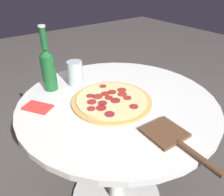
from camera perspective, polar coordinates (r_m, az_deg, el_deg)
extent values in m
plane|color=#4C4742|center=(1.44, 1.11, -24.33)|extent=(8.00, 8.00, 0.00)
cylinder|color=silver|center=(1.43, 1.11, -24.10)|extent=(0.52, 0.52, 0.02)
cylinder|color=silver|center=(1.17, 1.28, -14.86)|extent=(0.08, 0.08, 0.64)
cylinder|color=silver|center=(0.96, 1.51, -0.99)|extent=(0.86, 0.86, 0.02)
cylinder|color=tan|center=(0.94, 0.00, -0.79)|extent=(0.34, 0.34, 0.01)
cylinder|color=beige|center=(0.93, 0.00, -0.37)|extent=(0.30, 0.30, 0.01)
cylinder|color=#A92520|center=(0.96, -1.81, 1.11)|extent=(0.04, 0.04, 0.00)
cylinder|color=maroon|center=(0.90, -2.50, -1.36)|extent=(0.04, 0.04, 0.00)
cylinder|color=maroon|center=(0.95, -5.74, 0.57)|extent=(0.03, 0.03, 0.00)
cylinder|color=maroon|center=(1.03, -2.46, 3.07)|extent=(0.03, 0.03, 0.00)
cylinder|color=maroon|center=(0.92, 0.90, -0.64)|extent=(0.04, 0.04, 0.00)
cylinder|color=maroon|center=(0.87, -2.81, -2.59)|extent=(0.04, 0.04, 0.00)
cylinder|color=#A92C20|center=(1.00, 2.59, 2.10)|extent=(0.04, 0.04, 0.00)
cylinder|color=maroon|center=(0.98, 0.19, 1.63)|extent=(0.04, 0.04, 0.00)
cylinder|color=maroon|center=(0.83, -0.61, -4.21)|extent=(0.04, 0.04, 0.00)
cylinder|color=maroon|center=(0.91, -5.31, -1.01)|extent=(0.04, 0.04, 0.00)
cylinder|color=#AA2228|center=(0.93, -0.80, 0.08)|extent=(0.03, 0.03, 0.00)
cylinder|color=#A62B24|center=(0.96, 2.62, 1.07)|extent=(0.04, 0.04, 0.00)
cylinder|color=maroon|center=(0.87, -5.45, -2.78)|extent=(0.03, 0.03, 0.00)
cylinder|color=maroon|center=(0.94, 4.05, 0.04)|extent=(0.03, 0.03, 0.00)
cylinder|color=maroon|center=(0.95, -3.79, 0.39)|extent=(0.04, 0.04, 0.00)
cylinder|color=maroon|center=(0.88, 5.61, -2.28)|extent=(0.03, 0.03, 0.00)
cylinder|color=#195628|center=(1.04, -16.14, 6.32)|extent=(0.06, 0.06, 0.17)
cone|color=#195628|center=(1.01, -16.94, 11.34)|extent=(0.06, 0.06, 0.03)
cylinder|color=#195628|center=(0.99, -17.49, 14.64)|extent=(0.03, 0.03, 0.09)
cylinder|color=silver|center=(0.98, -17.97, 17.47)|extent=(0.03, 0.03, 0.01)
cube|color=brown|center=(0.79, 13.46, -8.70)|extent=(0.13, 0.13, 0.01)
cylinder|color=brown|center=(0.73, 21.80, -14.34)|extent=(0.16, 0.03, 0.02)
cylinder|color=#ADBCC6|center=(1.08, -9.60, 6.42)|extent=(0.07, 0.07, 0.12)
cube|color=red|center=(0.95, -18.84, -2.29)|extent=(0.13, 0.12, 0.01)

